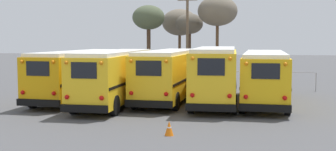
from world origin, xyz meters
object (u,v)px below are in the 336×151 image
school_bus_0 (79,73)px  bare_tree_1 (180,23)px  bare_tree_3 (189,25)px  traffic_cone (169,128)px  school_bus_1 (116,75)px  utility_pole (187,33)px  school_bus_4 (265,75)px  school_bus_2 (170,73)px  school_bus_3 (215,74)px  bare_tree_0 (217,11)px  bare_tree_2 (149,18)px

school_bus_0 → bare_tree_1: size_ratio=1.48×
bare_tree_3 → traffic_cone: (2.43, -25.51, -4.95)m
school_bus_1 → utility_pole: utility_pole is taller
bare_tree_3 → bare_tree_1: bearing=119.2°
school_bus_4 → traffic_cone: bearing=-114.0°
school_bus_1 → school_bus_2: size_ratio=0.98×
school_bus_0 → school_bus_4: school_bus_0 is taller
school_bus_3 → utility_pole: size_ratio=1.13×
school_bus_1 → school_bus_4: school_bus_1 is taller
school_bus_4 → bare_tree_0: size_ratio=1.33×
school_bus_2 → bare_tree_3: bare_tree_3 is taller
school_bus_4 → bare_tree_3: bearing=112.1°
utility_pole → school_bus_2: bearing=-87.3°
school_bus_0 → school_bus_3: school_bus_3 is taller
school_bus_0 → bare_tree_2: 15.62m
school_bus_0 → traffic_cone: 11.73m
school_bus_0 → school_bus_3: size_ratio=1.08×
school_bus_1 → bare_tree_3: (2.07, 17.97, 3.53)m
bare_tree_2 → school_bus_1: bearing=-84.0°
bare_tree_3 → school_bus_1: bearing=-96.6°
school_bus_0 → school_bus_1: bearing=-27.0°
utility_pole → bare_tree_1: utility_pole is taller
school_bus_2 → bare_tree_3: bearing=92.9°
traffic_cone → utility_pole: bearing=95.7°
school_bus_4 → bare_tree_2: 18.47m
school_bus_4 → bare_tree_2: bearing=125.3°
school_bus_0 → bare_tree_0: (7.84, 14.67, 4.73)m
school_bus_1 → bare_tree_2: bare_tree_2 is taller
school_bus_2 → bare_tree_3: size_ratio=1.64×
school_bus_2 → bare_tree_0: bearing=81.6°
utility_pole → traffic_cone: utility_pole is taller
utility_pole → school_bus_0: bearing=-111.2°
school_bus_4 → utility_pole: size_ratio=1.24×
bare_tree_0 → traffic_cone: 24.46m
school_bus_2 → bare_tree_0: size_ratio=1.33×
school_bus_1 → bare_tree_1: 20.74m
school_bus_0 → bare_tree_3: size_ratio=1.63×
school_bus_3 → school_bus_4: size_ratio=0.92×
school_bus_0 → school_bus_1: 3.24m
school_bus_3 → bare_tree_0: (-0.82, 15.09, 4.61)m
utility_pole → bare_tree_2: bearing=157.3°
school_bus_2 → school_bus_4: bearing=-2.9°
bare_tree_1 → school_bus_2: bearing=-83.3°
school_bus_0 → school_bus_1: (2.88, -1.47, 0.04)m
school_bus_1 → school_bus_3: size_ratio=1.07×
bare_tree_0 → bare_tree_1: bearing=135.0°
school_bus_0 → school_bus_2: (5.77, 0.61, 0.03)m
bare_tree_3 → utility_pole: bearing=-86.2°
bare_tree_0 → bare_tree_2: (-6.70, 0.34, -0.58)m
bare_tree_1 → traffic_cone: bearing=-82.3°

